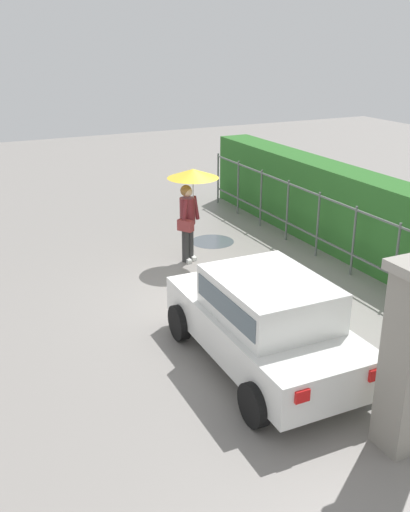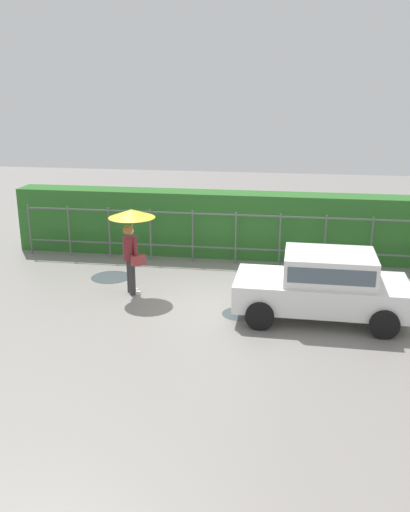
% 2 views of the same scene
% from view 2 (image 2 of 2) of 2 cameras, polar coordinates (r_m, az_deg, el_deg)
% --- Properties ---
extents(ground_plane, '(40.00, 40.00, 0.00)m').
position_cam_2_polar(ground_plane, '(13.20, 2.13, -4.50)').
color(ground_plane, gray).
extents(car, '(3.76, 1.90, 1.48)m').
position_cam_2_polar(car, '(12.18, 12.19, -2.74)').
color(car, white).
rests_on(car, ground).
extents(pedestrian, '(1.12, 1.12, 2.08)m').
position_cam_2_polar(pedestrian, '(13.26, -7.61, 2.71)').
color(pedestrian, '#333333').
rests_on(pedestrian, ground).
extents(fence_section, '(12.41, 0.05, 1.50)m').
position_cam_2_polar(fence_section, '(15.58, 3.19, 2.13)').
color(fence_section, '#59605B').
rests_on(fence_section, ground).
extents(hedge_row, '(13.36, 0.90, 1.90)m').
position_cam_2_polar(hedge_row, '(16.30, 3.48, 3.25)').
color(hedge_row, '#2D6B28').
rests_on(hedge_row, ground).
extents(puddle_near, '(0.80, 0.80, 0.00)m').
position_cam_2_polar(puddle_near, '(12.41, 3.60, -5.98)').
color(puddle_near, '#4C545B').
rests_on(puddle_near, ground).
extents(puddle_far, '(1.06, 1.06, 0.00)m').
position_cam_2_polar(puddle_far, '(14.88, -9.66, -2.17)').
color(puddle_far, '#4C545B').
rests_on(puddle_far, ground).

